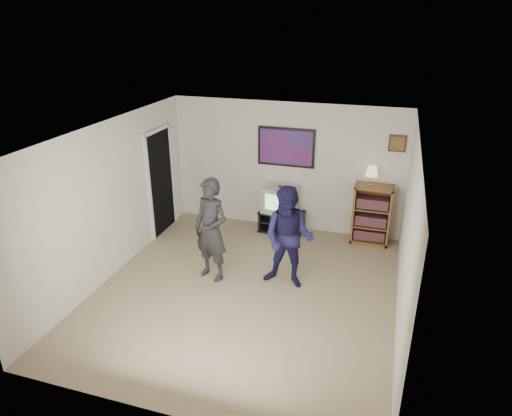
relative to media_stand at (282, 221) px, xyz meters
The scene contains 13 objects.
room_shell 2.15m from the media_stand, 90.25° to the right, with size 4.51×5.00×2.51m.
media_stand is the anchor object (origin of this frame).
crt_television 0.47m from the media_stand, behind, with size 0.60×0.51×0.51m, color #B1B1AB, non-canonical shape.
bookshelf 1.73m from the media_stand, ahead, with size 0.68×0.39×1.12m, color #553C19, non-canonical shape.
table_lamp 1.95m from the media_stand, ahead, with size 0.23×0.23×0.36m, color beige, non-canonical shape.
person_tall 2.18m from the media_stand, 108.40° to the right, with size 0.62×0.41×1.69m, color black.
person_short 2.01m from the media_stand, 73.04° to the right, with size 0.80×0.62×1.64m, color #19173F.
controller_left 2.09m from the media_stand, 110.17° to the right, with size 0.03×0.12×0.03m, color white.
controller_right 1.90m from the media_stand, 70.85° to the right, with size 0.04×0.13×0.04m, color white.
poster 1.46m from the media_stand, 91.95° to the left, with size 1.10×0.03×0.75m, color black.
air_vent 1.84m from the media_stand, 155.88° to the left, with size 0.28×0.02×0.14m, color white.
small_picture 2.61m from the media_stand, ahead, with size 0.30×0.03×0.30m, color #3B1F12.
doorway 2.46m from the media_stand, 164.31° to the right, with size 0.03×0.85×2.00m, color black.
Camera 1 is at (1.93, -5.69, 3.97)m, focal length 32.00 mm.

